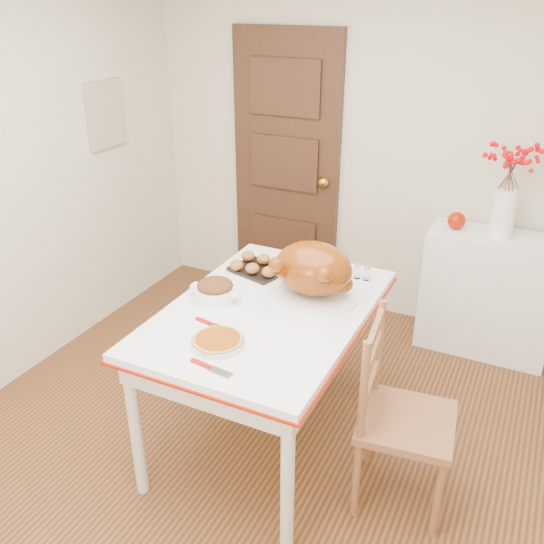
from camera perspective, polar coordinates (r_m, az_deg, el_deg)
The scene contains 17 objects.
floor at distance 3.24m, azimuth -2.34°, elevation -19.02°, with size 3.50×4.00×0.00m, color #49240D.
wall_back at distance 4.29m, azimuth 10.30°, elevation 11.49°, with size 3.50×0.00×2.50m, color beige.
door_back at distance 4.55m, azimuth 1.39°, elevation 9.85°, with size 0.85×0.06×2.06m, color #331B0F.
photo_board at distance 4.36m, azimuth -15.88°, elevation 14.55°, with size 0.03×0.35×0.45m, color beige.
sideboard at distance 4.23m, azimuth 20.24°, elevation -1.99°, with size 0.85×0.38×0.85m, color white.
kitchen_table at distance 3.18m, azimuth -0.40°, elevation -10.13°, with size 0.96×1.40×0.84m, color white, non-canonical shape.
chair_oak at distance 2.87m, azimuth 13.05°, elevation -13.65°, with size 0.43×0.43×0.98m, color #9B5A36, non-canonical shape.
berry_vase at distance 3.95m, azimuth 22.00°, elevation 7.63°, with size 0.33×0.33×0.65m, color white, non-canonical shape.
apple at distance 4.06m, azimuth 17.51°, elevation 4.79°, with size 0.12×0.12×0.12m, color #9E1401.
turkey_platter at distance 2.99m, azimuth 4.03°, elevation 0.05°, with size 0.48×0.38×0.30m, color #7C2801, non-canonical shape.
pumpkin_pie at distance 2.66m, azimuth -5.31°, elevation -6.65°, with size 0.24×0.24×0.05m, color #8B3B0B.
stuffing_dish at distance 3.02m, azimuth -5.55°, elevation -1.78°, with size 0.28×0.22×0.11m, color brown, non-canonical shape.
rolls_tray at distance 3.31m, azimuth -1.37°, elevation 0.67°, with size 0.29×0.23×0.08m, color #A3541E, non-canonical shape.
pie_server at distance 2.52m, azimuth -5.98°, elevation -9.25°, with size 0.21×0.06×0.01m, color silver, non-canonical shape.
carving_knife at distance 2.80m, azimuth -5.53°, elevation -5.23°, with size 0.24×0.06×0.01m, color silver, non-canonical shape.
drinking_glass at distance 3.32m, azimuth 4.56°, elevation 1.05°, with size 0.07×0.07×0.11m, color white.
shaker_pair at distance 3.26m, azimuth 8.75°, elevation -0.01°, with size 0.09×0.03×0.09m, color white, non-canonical shape.
Camera 1 is at (1.12, -2.01, 2.29)m, focal length 38.68 mm.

